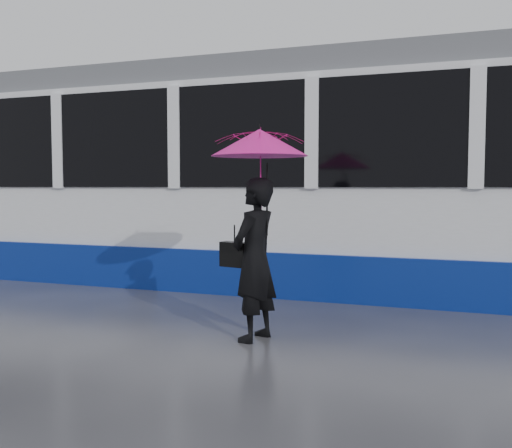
% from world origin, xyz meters
% --- Properties ---
extents(ground, '(90.00, 90.00, 0.00)m').
position_xyz_m(ground, '(0.00, 0.00, 0.00)').
color(ground, '#2E2E33').
rests_on(ground, ground).
extents(rails, '(34.00, 1.51, 0.02)m').
position_xyz_m(rails, '(0.00, 2.50, 0.01)').
color(rails, '#3F3D38').
rests_on(rails, ground).
extents(tram, '(26.00, 2.56, 3.35)m').
position_xyz_m(tram, '(1.14, 2.50, 1.64)').
color(tram, white).
rests_on(tram, ground).
extents(woman, '(0.50, 0.65, 1.60)m').
position_xyz_m(woman, '(0.59, -0.78, 0.80)').
color(woman, black).
rests_on(woman, ground).
extents(umbrella, '(1.12, 1.12, 1.08)m').
position_xyz_m(umbrella, '(0.64, -0.78, 1.75)').
color(umbrella, '#FF1570').
rests_on(umbrella, ground).
extents(handbag, '(0.30, 0.18, 0.43)m').
position_xyz_m(handbag, '(0.37, -0.76, 0.84)').
color(handbag, black).
rests_on(handbag, ground).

